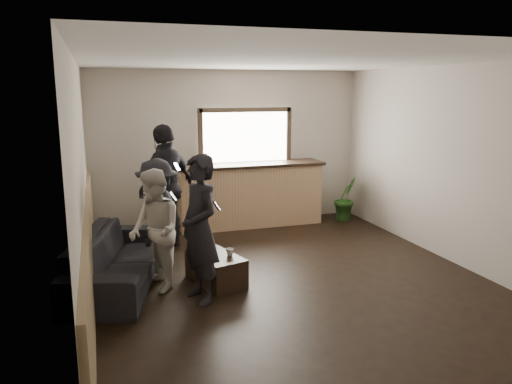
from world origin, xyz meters
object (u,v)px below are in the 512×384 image
object	(u,v)px
cup_a	(199,250)
person_a	(200,229)
sofa	(117,259)
person_c	(158,215)
person_b	(155,231)
cup_b	(230,252)
person_d	(167,187)
potted_plant	(346,198)
bar_counter	(250,191)
coffee_table	(216,269)

from	to	relation	value
cup_a	person_a	xyz separation A→B (m)	(-0.10, -0.57, 0.45)
sofa	person_c	bearing A→B (deg)	-42.56
person_b	cup_a	bearing A→B (deg)	84.92
person_a	person_c	world-z (taller)	person_a
cup_b	person_d	world-z (taller)	person_d
potted_plant	person_d	world-z (taller)	person_d
cup_b	person_a	bearing A→B (deg)	-139.63
sofa	person_a	distance (m)	1.33
potted_plant	person_d	bearing A→B (deg)	-168.88
bar_counter	cup_b	world-z (taller)	bar_counter
potted_plant	person_c	size ratio (longest dim) A/B	0.55
person_b	person_d	xyz separation A→B (m)	(0.38, 1.66, 0.21)
bar_counter	person_b	xyz separation A→B (m)	(-2.00, -2.56, 0.12)
cup_a	person_d	world-z (taller)	person_d
bar_counter	potted_plant	size ratio (longest dim) A/B	3.19
person_b	person_c	world-z (taller)	person_c
bar_counter	coffee_table	world-z (taller)	bar_counter
bar_counter	potted_plant	xyz separation A→B (m)	(1.85, -0.22, -0.22)
person_a	cup_a	bearing A→B (deg)	154.77
bar_counter	person_d	bearing A→B (deg)	-150.85
bar_counter	coffee_table	bearing A→B (deg)	-115.88
sofa	person_a	bearing A→B (deg)	-116.74
bar_counter	person_a	world-z (taller)	bar_counter
bar_counter	sofa	bearing A→B (deg)	-137.72
cup_a	potted_plant	world-z (taller)	potted_plant
bar_counter	potted_plant	bearing A→B (deg)	-6.83
person_a	person_d	size ratio (longest dim) A/B	0.90
potted_plant	bar_counter	bearing A→B (deg)	173.17
bar_counter	person_c	size ratio (longest dim) A/B	1.74
cup_a	person_a	distance (m)	0.73
potted_plant	person_c	xyz separation A→B (m)	(-3.73, -1.64, 0.35)
cup_b	potted_plant	world-z (taller)	potted_plant
bar_counter	potted_plant	distance (m)	1.88
cup_b	person_c	distance (m)	1.18
coffee_table	cup_b	distance (m)	0.30
bar_counter	sofa	distance (m)	3.33
cup_a	cup_b	xyz separation A→B (m)	(0.35, -0.18, -0.00)
sofa	potted_plant	xyz separation A→B (m)	(4.30, 2.01, 0.09)
person_a	sofa	bearing A→B (deg)	-146.84
cup_b	person_d	size ratio (longest dim) A/B	0.05
cup_b	potted_plant	size ratio (longest dim) A/B	0.12
person_b	sofa	bearing A→B (deg)	-140.01
sofa	person_c	world-z (taller)	person_c
bar_counter	person_a	xyz separation A→B (m)	(-1.54, -3.04, 0.23)
cup_b	person_b	size ratio (longest dim) A/B	0.07
sofa	cup_b	size ratio (longest dim) A/B	22.54
cup_b	potted_plant	bearing A→B (deg)	39.70
cup_a	potted_plant	bearing A→B (deg)	34.42
coffee_table	person_d	xyz separation A→B (m)	(-0.37, 1.67, 0.79)
bar_counter	cup_a	distance (m)	2.87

